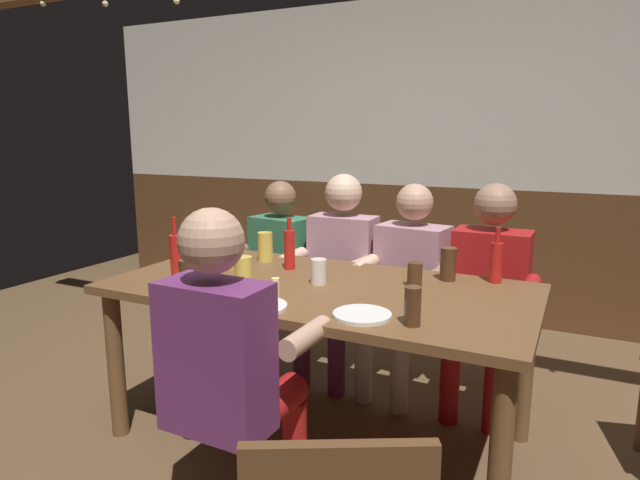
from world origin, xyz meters
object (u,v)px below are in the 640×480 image
Objects in this scene: bottle_1 at (289,249)px; bottle_3 at (176,256)px; person_4 at (230,361)px; plate_0 at (362,315)px; pint_glass_2 at (189,278)px; person_3 at (488,285)px; pint_glass_4 at (448,264)px; pint_glass_5 at (415,275)px; pint_glass_1 at (319,272)px; plate_1 at (255,306)px; person_0 at (274,264)px; person_1 at (338,266)px; table_candle at (276,287)px; pint_glass_6 at (265,247)px; pint_glass_7 at (413,306)px; pint_glass_3 at (244,271)px; dining_table at (318,304)px; person_2 at (406,278)px; bottle_2 at (496,261)px; bottle_0 at (204,240)px; pint_glass_0 at (233,254)px.

bottle_1 is 0.57m from bottle_3.
person_4 is 0.53m from plate_0.
plate_0 is at bearing 5.13° from pint_glass_2.
pint_glass_4 is (-0.13, -0.37, 0.18)m from person_3.
bottle_1 is at bearing 177.06° from pint_glass_5.
person_3 is at bearing 66.24° from person_4.
person_3 is at bearing 46.60° from pint_glass_1.
pint_glass_2 is at bearing 176.03° from plate_1.
pint_glass_4 is at bearing 171.93° from person_0.
person_4 reaches higher than person_1.
pint_glass_6 is at bearing 125.53° from table_candle.
pint_glass_4 is (0.60, 0.77, 0.07)m from plate_1.
pint_glass_7 is (0.20, -0.01, 0.07)m from plate_0.
bottle_1 reaches higher than pint_glass_3.
pint_glass_4 is (0.52, 0.34, 0.18)m from dining_table.
pint_glass_2 is (-0.17, -0.60, -0.03)m from bottle_1.
person_2 is at bearing 59.98° from pint_glass_3.
person_2 is 7.46× the size of pint_glass_6.
bottle_2 is at bearing 11.41° from bottle_1.
bottle_3 is 2.69× the size of pint_glass_5.
pint_glass_6 is (-0.48, 0.30, 0.18)m from dining_table.
dining_table is 0.44m from plate_1.
plate_0 is 1.44× the size of pint_glass_2.
pint_glass_4 is (0.82, 0.52, 0.01)m from pint_glass_3.
bottle_1 reaches higher than pint_glass_4.
table_candle is 0.30× the size of bottle_2.
table_candle is 0.31× the size of plate_1.
pint_glass_3 is at bearing 169.14° from pint_glass_7.
dining_table is at bearing 81.21° from person_2.
bottle_0 is (-1.54, -0.43, 0.19)m from person_3.
person_4 reaches higher than pint_glass_5.
pint_glass_1 is 0.62m from pint_glass_4.
person_1 is 0.75m from pint_glass_1.
plate_1 is 0.77m from pint_glass_5.
person_1 is 7.72× the size of pint_glass_4.
pint_glass_5 is (1.08, -0.55, 0.18)m from person_0.
bottle_0 is 0.54m from bottle_3.
pint_glass_3 is at bearing -150.96° from bottle_2.
bottle_3 is at bearing -160.93° from pint_glass_1.
bottle_2 is 1.66× the size of pint_glass_4.
pint_glass_0 is (0.33, -0.18, -0.01)m from bottle_0.
plate_1 is 1.86× the size of pint_glass_3.
plate_0 is at bearing 105.20° from person_2.
pint_glass_0 is 0.21m from pint_glass_6.
bottle_3 is 1.90× the size of pint_glass_6.
bottle_1 is at bearing -7.51° from bottle_0.
bottle_0 is (-0.80, 0.70, 0.08)m from plate_1.
pint_glass_7 is (1.22, -1.05, 0.20)m from person_0.
pint_glass_4 is 1.00m from pint_glass_6.
bottle_2 is at bearing 45.45° from plate_1.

